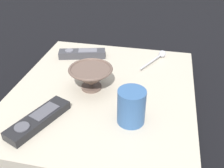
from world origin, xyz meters
TOP-DOWN VIEW (x-y plane):
  - ground_plane at (0.00, 0.00)m, footprint 6.00×6.00m
  - table at (0.00, 0.00)m, footprint 0.61×0.54m
  - cereal_bowl at (0.00, -0.04)m, footprint 0.13×0.13m
  - coffee_mug at (0.12, 0.10)m, footprint 0.07×0.07m
  - teaspoon at (-0.24, 0.15)m, footprint 0.14×0.08m
  - tv_remote_near at (-0.19, -0.13)m, footprint 0.08×0.17m
  - tv_remote_far at (0.18, -0.12)m, footprint 0.19×0.11m

SIDE VIEW (x-z plane):
  - ground_plane at x=0.00m, z-range 0.00..0.00m
  - table at x=0.00m, z-range 0.00..0.04m
  - tv_remote_far at x=0.18m, z-range 0.04..0.07m
  - teaspoon at x=-0.24m, z-range 0.04..0.07m
  - tv_remote_near at x=-0.19m, z-range 0.04..0.07m
  - cereal_bowl at x=0.00m, z-range 0.05..0.12m
  - coffee_mug at x=0.12m, z-range 0.04..0.13m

